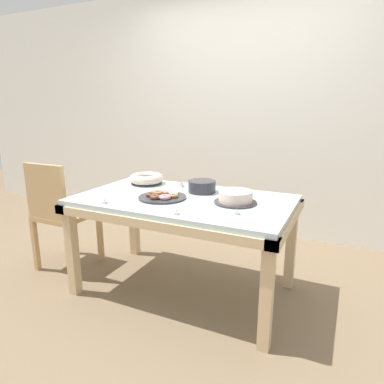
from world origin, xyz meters
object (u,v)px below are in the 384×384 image
(tealight_near_front, at_px, (105,202))
(tealight_right_edge, at_px, (176,213))
(cake_golden_bundt, at_px, (147,179))
(tealight_near_cakes, at_px, (181,184))
(chair, at_px, (59,211))
(pastry_platter, at_px, (162,196))
(plate_stack, at_px, (202,186))
(tealight_left_edge, at_px, (237,213))
(tealight_centre, at_px, (182,186))
(cake_chocolate_round, at_px, (236,197))

(tealight_near_front, xyz_separation_m, tealight_right_edge, (0.55, -0.00, 0.00))
(cake_golden_bundt, xyz_separation_m, tealight_near_cakes, (0.29, 0.09, -0.03))
(tealight_near_cakes, bearing_deg, chair, -152.02)
(cake_golden_bundt, xyz_separation_m, pastry_platter, (0.35, -0.34, -0.03))
(cake_golden_bundt, height_order, plate_stack, plate_stack)
(tealight_near_cakes, xyz_separation_m, tealight_left_edge, (0.67, -0.56, 0.00))
(tealight_left_edge, bearing_deg, plate_stack, 135.24)
(tealight_centre, relative_size, tealight_right_edge, 1.00)
(plate_stack, xyz_separation_m, tealight_near_cakes, (-0.25, 0.15, -0.03))
(plate_stack, bearing_deg, pastry_platter, -123.27)
(tealight_centre, distance_m, tealight_left_edge, 0.81)
(tealight_centre, distance_m, tealight_right_edge, 0.72)
(tealight_right_edge, bearing_deg, tealight_centre, 114.15)
(plate_stack, relative_size, tealight_right_edge, 5.25)
(pastry_platter, height_order, tealight_near_cakes, pastry_platter)
(tealight_left_edge, bearing_deg, chair, 177.16)
(cake_golden_bundt, bearing_deg, plate_stack, -6.43)
(cake_golden_bundt, bearing_deg, cake_chocolate_round, -15.55)
(cake_golden_bundt, xyz_separation_m, tealight_near_front, (0.06, -0.62, -0.03))
(pastry_platter, xyz_separation_m, tealight_left_edge, (0.60, -0.13, -0.00))
(cake_chocolate_round, bearing_deg, tealight_left_edge, -69.48)
(chair, relative_size, cake_chocolate_round, 3.23)
(cake_golden_bundt, distance_m, plate_stack, 0.54)
(cake_golden_bundt, height_order, tealight_right_edge, cake_golden_bundt)
(chair, bearing_deg, pastry_platter, 2.95)
(tealight_left_edge, height_order, tealight_right_edge, same)
(tealight_centre, xyz_separation_m, tealight_left_edge, (0.63, -0.50, 0.00))
(chair, height_order, tealight_left_edge, chair)
(pastry_platter, bearing_deg, tealight_near_cakes, 99.00)
(cake_chocolate_round, relative_size, tealight_right_edge, 7.27)
(chair, xyz_separation_m, cake_golden_bundt, (0.62, 0.39, 0.26))
(plate_stack, bearing_deg, chair, -164.00)
(chair, relative_size, cake_golden_bundt, 3.30)
(cake_chocolate_round, distance_m, cake_golden_bundt, 0.90)
(tealight_centre, relative_size, tealight_left_edge, 1.00)
(pastry_platter, bearing_deg, tealight_centre, 94.79)
(cake_chocolate_round, xyz_separation_m, tealight_left_edge, (0.09, -0.23, -0.03))
(chair, relative_size, tealight_near_cakes, 23.50)
(pastry_platter, bearing_deg, cake_golden_bundt, 135.79)
(cake_golden_bundt, distance_m, tealight_right_edge, 0.88)
(chair, xyz_separation_m, plate_stack, (1.16, 0.33, 0.26))
(pastry_platter, xyz_separation_m, tealight_right_edge, (0.26, -0.28, -0.00))
(plate_stack, xyz_separation_m, tealight_right_edge, (0.08, -0.57, -0.03))
(cake_golden_bundt, bearing_deg, chair, -147.70)
(pastry_platter, bearing_deg, chair, -177.05)
(tealight_centre, relative_size, tealight_near_cakes, 1.00)
(cake_chocolate_round, bearing_deg, tealight_near_front, -154.61)
(chair, xyz_separation_m, tealight_near_front, (0.69, -0.23, 0.23))
(tealight_centre, bearing_deg, chair, -155.93)
(cake_golden_bundt, relative_size, tealight_left_edge, 7.12)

